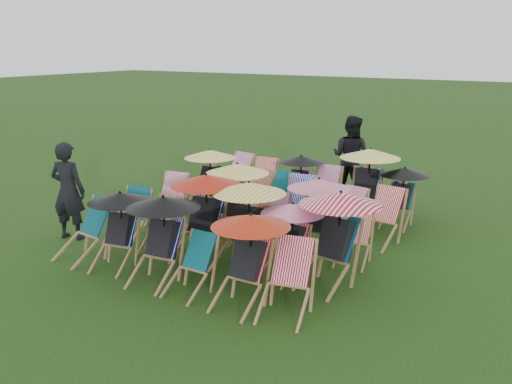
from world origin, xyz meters
The scene contains 33 objects.
ground centered at (0.00, 0.00, 0.00)m, with size 100.00×100.00×0.00m, color black.
deckchair_0 centered at (-2.00, -2.18, 0.50)m, with size 0.79×1.00×0.99m.
deckchair_1 centered at (-1.25, -2.14, 0.65)m, with size 1.04×1.14×1.24m.
deckchair_2 centered at (-0.28, -2.24, 0.70)m, with size 1.12×1.19×1.33m.
deckchair_3 centered at (0.38, -2.34, 0.42)m, with size 0.58×0.79×0.84m.
deckchair_4 centered at (1.28, -2.27, 0.69)m, with size 1.10×1.14×1.30m.
deckchair_5 centered at (1.91, -2.21, 0.49)m, with size 0.80×1.00×0.98m.
deckchair_6 centered at (-2.03, -1.08, 0.47)m, with size 0.73×0.93×0.93m.
deckchair_7 centered at (-1.14, -1.16, 0.46)m, with size 0.74×0.94×0.92m.
deckchair_8 centered at (-0.34, -1.09, 0.76)m, with size 1.21×1.29×1.43m.
deckchair_9 centered at (0.49, -1.08, 0.74)m, with size 1.18×1.24×1.41m.
deckchair_10 centered at (1.30, -1.09, 0.62)m, with size 0.99×1.06×1.18m.
deckchair_11 centered at (2.02, -1.02, 0.76)m, with size 1.22×1.29×1.44m.
deckchair_12 centered at (-2.09, 0.12, 0.49)m, with size 0.77×0.98×0.97m.
deckchair_13 centered at (-1.10, 0.02, 0.43)m, with size 0.63×0.83×0.85m.
deckchair_14 centered at (-0.47, 0.04, 0.74)m, with size 1.18×1.24×1.40m.
deckchair_15 centered at (0.33, 0.11, 0.44)m, with size 0.72×0.90×0.88m.
deckchair_16 centered at (1.15, 0.15, 0.68)m, with size 1.09×1.14×1.29m.
deckchair_17 centered at (1.96, 0.01, 0.41)m, with size 0.63×0.81×0.81m.
deckchair_18 centered at (-1.99, 1.28, 0.70)m, with size 1.11×1.19×1.32m.
deckchair_19 centered at (-1.10, 1.14, 0.46)m, with size 0.76×0.94×0.91m.
deckchair_20 centered at (-0.28, 1.28, 0.50)m, with size 0.77×0.99×0.99m.
deckchair_21 centered at (0.32, 1.13, 0.50)m, with size 0.82×1.02×1.01m.
deckchair_22 centered at (1.28, 1.26, 0.44)m, with size 0.74×0.91×0.89m.
deckchair_23 centered at (2.00, 1.17, 0.49)m, with size 0.77×0.99×0.99m.
deckchair_24 centered at (-2.06, 2.42, 0.51)m, with size 0.82×1.03×1.02m.
deckchair_25 centered at (-1.29, 2.35, 0.49)m, with size 0.71×0.95×0.99m.
deckchair_26 centered at (-0.36, 2.48, 0.61)m, with size 0.98×1.05×1.16m.
deckchair_27 centered at (0.30, 2.34, 0.49)m, with size 0.69×0.94×0.99m.
deckchair_28 centered at (1.21, 2.46, 0.77)m, with size 1.23×1.33×1.46m.
deckchair_29 centered at (1.97, 2.38, 0.62)m, with size 0.99×1.03×1.17m.
person_left centered at (-3.01, -1.58, 0.92)m, with size 0.67×0.44×1.83m, color black.
person_rear centered at (0.26, 3.96, 0.96)m, with size 0.94×0.73×1.93m, color black.
Camera 1 is at (5.22, -8.41, 3.55)m, focal length 40.00 mm.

